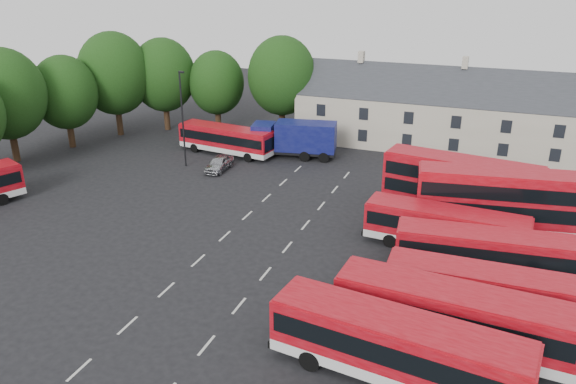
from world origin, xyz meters
name	(u,v)px	position (x,y,z in m)	size (l,w,h in m)	color
ground	(212,248)	(0.00, 0.00, 0.00)	(140.00, 140.00, 0.00)	black
lane_markings	(255,242)	(2.50, 2.00, 0.01)	(5.15, 33.80, 0.01)	beige
treeline	(124,85)	(-20.74, 19.36, 6.68)	(29.92, 32.59, 12.01)	black
terrace_houses	(459,115)	(14.00, 30.00, 3.86)	(35.70, 7.13, 10.06)	beige
bus_row_a	(397,344)	(14.82, -9.10, 2.09)	(12.55, 4.32, 3.48)	silver
bus_row_b	(452,313)	(16.99, -5.44, 2.05)	(12.24, 3.59, 3.42)	silver
bus_row_c	(483,289)	(18.39, -2.07, 1.83)	(10.83, 2.72, 3.05)	silver
bus_row_d	(485,250)	(18.23, 2.71, 1.89)	(11.30, 3.67, 3.14)	silver
bus_row_e	(446,226)	(15.47, 5.57, 1.88)	(11.24, 3.33, 3.14)	silver
bus_dd_south	(501,199)	(18.87, 9.73, 2.82)	(12.36, 4.55, 4.95)	silver
bus_dd_north	(461,184)	(15.84, 11.85, 2.80)	(12.27, 4.60, 4.91)	silver
bus_north	(226,138)	(-8.75, 19.74, 1.81)	(10.86, 3.77, 3.01)	silver
box_truck	(295,138)	(-1.53, 21.42, 2.13)	(9.01, 4.26, 3.79)	black
silver_car	(219,163)	(-7.13, 14.90, 0.71)	(1.68, 4.17, 1.42)	#A3A5AB
lamppost	(183,117)	(-10.86, 14.85, 5.08)	(0.66, 0.37, 9.52)	black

